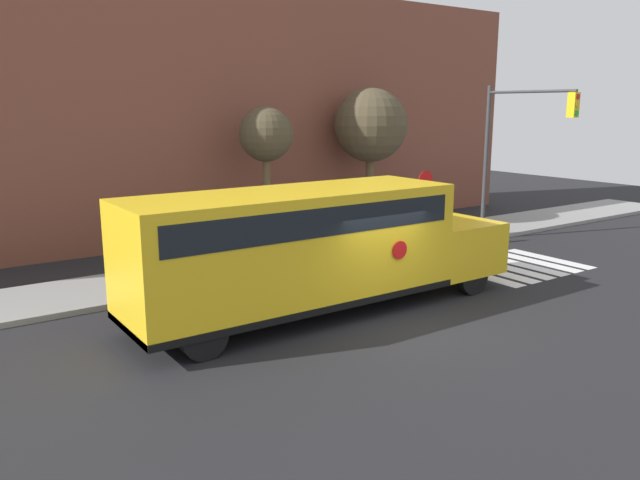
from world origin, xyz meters
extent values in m
plane|color=black|center=(0.00, 0.00, 0.00)|extent=(60.00, 60.00, 0.00)
cube|color=gray|center=(0.00, 6.50, 0.07)|extent=(44.00, 3.00, 0.15)
cube|color=brown|center=(0.00, 13.00, 4.72)|extent=(32.00, 4.00, 9.44)
cube|color=white|center=(4.93, 2.00, 0.00)|extent=(0.50, 3.20, 0.01)
cube|color=white|center=(5.63, 2.00, 0.00)|extent=(0.50, 3.20, 0.01)
cube|color=white|center=(6.33, 2.00, 0.00)|extent=(0.50, 3.20, 0.01)
cube|color=white|center=(7.03, 2.00, 0.00)|extent=(0.50, 3.20, 0.01)
cube|color=white|center=(7.73, 2.00, 0.00)|extent=(0.50, 3.20, 0.01)
cube|color=white|center=(8.43, 2.00, 0.00)|extent=(0.50, 3.20, 0.01)
cube|color=yellow|center=(-1.77, 1.85, 1.76)|extent=(8.02, 2.50, 2.63)
cube|color=yellow|center=(3.37, 1.85, 1.15)|extent=(2.26, 2.50, 1.40)
cube|color=black|center=(-1.77, 1.85, 0.53)|extent=(8.02, 2.54, 0.16)
cube|color=black|center=(-1.77, 1.85, 2.53)|extent=(7.37, 2.53, 0.64)
cylinder|color=red|center=(0.43, 0.56, 1.63)|extent=(0.44, 0.02, 0.44)
cylinder|color=black|center=(3.25, 2.93, 0.50)|extent=(1.00, 0.30, 1.00)
cylinder|color=black|center=(3.25, 0.77, 0.50)|extent=(1.00, 0.30, 1.00)
cylinder|color=black|center=(-4.58, 2.93, 0.50)|extent=(1.00, 0.30, 1.00)
cylinder|color=black|center=(-4.58, 0.77, 0.50)|extent=(1.00, 0.30, 1.00)
cylinder|color=#38383A|center=(6.05, 5.55, 1.25)|extent=(0.07, 0.07, 2.49)
cylinder|color=red|center=(6.05, 5.50, 2.46)|extent=(0.66, 0.03, 0.66)
cylinder|color=#38383A|center=(9.05, 5.43, 2.86)|extent=(0.16, 0.16, 5.72)
cylinder|color=#38383A|center=(9.05, 3.66, 5.47)|extent=(0.10, 3.55, 0.10)
cube|color=yellow|center=(9.05, 1.98, 5.02)|extent=(0.28, 0.28, 0.80)
cylinder|color=red|center=(9.05, 1.83, 5.28)|extent=(0.18, 0.02, 0.18)
cylinder|color=#EAB214|center=(9.05, 1.83, 5.02)|extent=(0.18, 0.02, 0.18)
cylinder|color=green|center=(9.05, 1.83, 4.76)|extent=(0.18, 0.02, 0.18)
cylinder|color=brown|center=(1.83, 9.27, 1.71)|extent=(0.28, 0.28, 3.43)
sphere|color=#4C422D|center=(1.83, 9.27, 4.01)|extent=(1.94, 1.94, 1.94)
cylinder|color=brown|center=(6.75, 9.44, 1.68)|extent=(0.35, 0.35, 3.36)
sphere|color=#4C422D|center=(6.75, 9.44, 4.24)|extent=(2.93, 2.93, 2.93)
camera|label=1|loc=(-9.38, -10.22, 4.98)|focal=35.00mm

